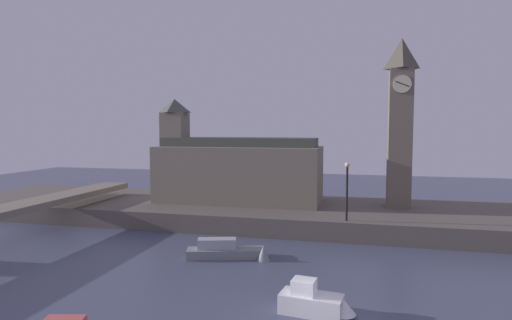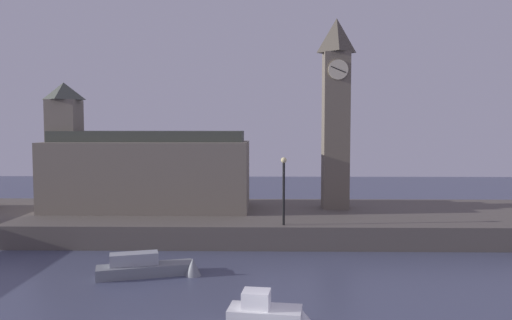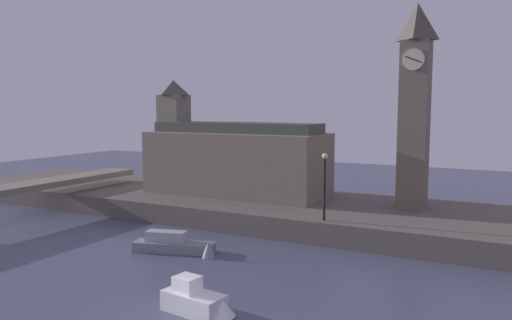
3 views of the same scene
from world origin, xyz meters
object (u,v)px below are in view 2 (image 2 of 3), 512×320
clock_tower (336,111)px  streetlamp (284,183)px  boat_cruiser_grey (155,268)px  parliament_hall (142,170)px  boat_ferry_white (271,316)px

clock_tower → streetlamp: clock_tower is taller
clock_tower → boat_cruiser_grey: (-11.02, -12.48, -8.42)m
streetlamp → boat_cruiser_grey: streetlamp is taller
parliament_hall → streetlamp: parliament_hall is taller
clock_tower → boat_ferry_white: size_ratio=4.11×
boat_ferry_white → boat_cruiser_grey: bearing=130.9°
streetlamp → parliament_hall: bearing=149.6°
boat_cruiser_grey → streetlamp: bearing=40.4°
boat_cruiser_grey → parliament_hall: bearing=106.4°
parliament_hall → streetlamp: (10.38, -6.08, -0.31)m
clock_tower → streetlamp: bearing=-122.0°
clock_tower → boat_cruiser_grey: size_ratio=2.51×
parliament_hall → boat_cruiser_grey: (3.51, -11.92, -4.03)m
parliament_hall → boat_ferry_white: parliament_hall is taller
streetlamp → boat_ferry_white: bearing=-94.3°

